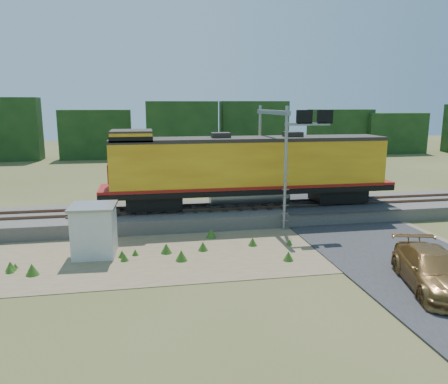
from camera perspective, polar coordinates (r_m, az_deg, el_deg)
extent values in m
plane|color=#475123|center=(21.56, 2.69, -7.79)|extent=(140.00, 140.00, 0.00)
cube|color=slate|center=(27.07, -0.17, -2.87)|extent=(70.00, 5.00, 0.80)
cube|color=brown|center=(26.27, 0.11, -2.24)|extent=(70.00, 0.10, 0.16)
cube|color=brown|center=(27.65, -0.43, -1.55)|extent=(70.00, 0.10, 0.16)
cube|color=#8C7754|center=(21.68, -2.82, -7.64)|extent=(26.00, 8.00, 0.03)
cube|color=#38383A|center=(29.01, 13.58, -1.35)|extent=(7.00, 5.20, 0.06)
cube|color=#38383A|center=(43.98, 5.13, 2.17)|extent=(7.00, 24.00, 0.08)
cube|color=#143413|center=(58.13, -5.82, 7.60)|extent=(36.00, 3.00, 6.50)
cube|color=black|center=(26.45, -9.11, -1.21)|extent=(3.25, 2.07, 0.81)
cube|color=black|center=(29.12, 14.61, -0.28)|extent=(3.25, 2.07, 0.81)
cube|color=black|center=(27.08, 3.35, 0.44)|extent=(18.04, 2.71, 0.32)
cylinder|color=gray|center=(27.16, 3.34, -0.46)|extent=(4.96, 1.08, 1.08)
cube|color=yellow|center=(26.82, 3.39, 3.71)|extent=(16.68, 2.62, 2.80)
cube|color=maroon|center=(27.03, 3.35, 1.00)|extent=(18.04, 2.75, 0.16)
cube|color=#28231E|center=(26.66, 3.42, 6.92)|extent=(16.68, 2.66, 0.22)
cube|color=yellow|center=(25.89, -11.99, 7.02)|extent=(2.34, 2.62, 0.63)
cube|color=#28231E|center=(25.87, -12.02, 7.79)|extent=(2.34, 2.66, 0.11)
cube|color=black|center=(25.90, -11.99, 6.92)|extent=(2.39, 2.66, 0.32)
cube|color=maroon|center=(26.19, -14.77, 2.47)|extent=(0.09, 1.80, 1.08)
cube|color=#28231E|center=(26.28, -0.43, 7.33)|extent=(1.08, 0.90, 0.41)
cube|color=#28231E|center=(27.42, 8.97, 7.36)|extent=(1.08, 0.90, 0.41)
cube|color=silver|center=(21.55, -16.57, -4.98)|extent=(1.98, 1.98, 2.36)
cube|color=gray|center=(21.25, -16.76, -1.80)|extent=(2.18, 2.18, 0.11)
cylinder|color=gray|center=(24.53, 8.02, 2.90)|extent=(0.18, 0.18, 7.00)
cylinder|color=gray|center=(29.85, 4.65, 4.49)|extent=(0.18, 0.18, 7.00)
cube|color=gray|center=(26.94, 6.31, 10.32)|extent=(0.25, 6.20, 0.25)
cube|color=gray|center=(24.70, 10.86, 8.70)|extent=(2.60, 0.15, 0.15)
cube|color=black|center=(24.61, 10.45, 9.63)|extent=(0.90, 0.15, 0.75)
cube|color=black|center=(25.06, 13.05, 9.56)|extent=(0.90, 0.15, 0.75)
imported|color=olive|center=(19.04, 25.67, -9.20)|extent=(3.40, 5.57, 1.51)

